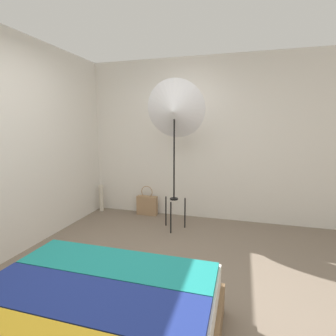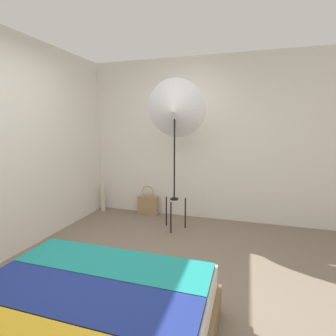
# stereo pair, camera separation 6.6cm
# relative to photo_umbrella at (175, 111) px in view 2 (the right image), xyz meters

# --- Properties ---
(ground_plane) EXTENTS (14.00, 14.00, 0.00)m
(ground_plane) POSITION_rel_photo_umbrella_xyz_m (0.11, -1.73, -1.73)
(ground_plane) COLOR #756656
(wall_back) EXTENTS (8.00, 0.05, 2.60)m
(wall_back) POSITION_rel_photo_umbrella_xyz_m (0.11, 0.64, -0.43)
(wall_back) COLOR silver
(wall_back) RESTS_ON ground_plane
(wall_side_left) EXTENTS (0.05, 8.00, 2.60)m
(wall_side_left) POSITION_rel_photo_umbrella_xyz_m (-1.61, -0.73, -0.43)
(wall_side_left) COLOR silver
(wall_side_left) RESTS_ON ground_plane
(photo_umbrella) EXTENTS (0.85, 0.40, 2.17)m
(photo_umbrella) POSITION_rel_photo_umbrella_xyz_m (0.00, 0.00, 0.00)
(photo_umbrella) COLOR black
(photo_umbrella) RESTS_ON ground_plane
(tote_bag) EXTENTS (0.35, 0.11, 0.51)m
(tote_bag) POSITION_rel_photo_umbrella_xyz_m (-0.61, 0.48, -1.55)
(tote_bag) COLOR #9E7A56
(tote_bag) RESTS_ON ground_plane
(paper_roll) EXTENTS (0.08, 0.08, 0.48)m
(paper_roll) POSITION_rel_photo_umbrella_xyz_m (-1.47, 0.45, -1.49)
(paper_roll) COLOR beige
(paper_roll) RESTS_ON ground_plane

